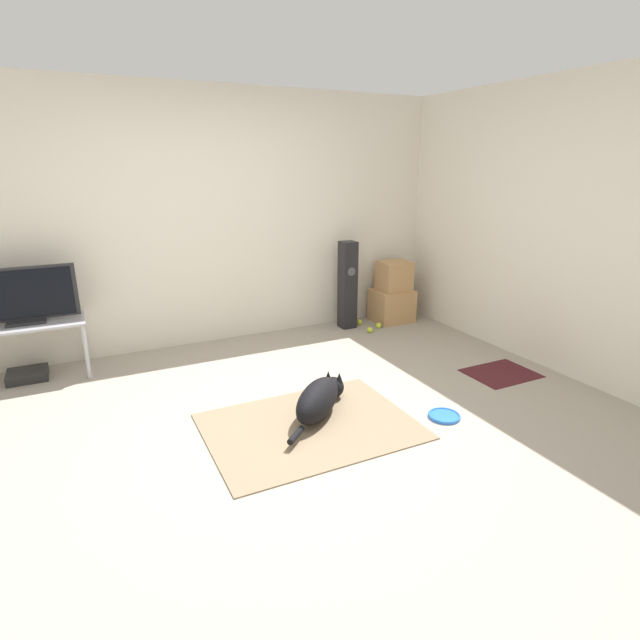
# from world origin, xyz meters

# --- Properties ---
(ground_plane) EXTENTS (12.00, 12.00, 0.00)m
(ground_plane) POSITION_xyz_m (0.00, 0.00, 0.00)
(ground_plane) COLOR #9E9384
(wall_back) EXTENTS (8.00, 0.06, 2.55)m
(wall_back) POSITION_xyz_m (0.00, 2.10, 1.27)
(wall_back) COLOR silver
(wall_back) RESTS_ON ground_plane
(wall_right) EXTENTS (0.06, 8.00, 2.55)m
(wall_right) POSITION_xyz_m (2.60, 0.00, 1.27)
(wall_right) COLOR silver
(wall_right) RESTS_ON ground_plane
(area_rug) EXTENTS (1.47, 1.10, 0.01)m
(area_rug) POSITION_xyz_m (0.12, -0.06, 0.01)
(area_rug) COLOR #847056
(area_rug) RESTS_ON ground_plane
(dog) EXTENTS (0.72, 0.67, 0.28)m
(dog) POSITION_xyz_m (0.26, 0.06, 0.14)
(dog) COLOR black
(dog) RESTS_ON area_rug
(frisbee) EXTENTS (0.24, 0.24, 0.03)m
(frisbee) POSITION_xyz_m (1.09, -0.38, 0.01)
(frisbee) COLOR blue
(frisbee) RESTS_ON ground_plane
(cardboard_box_lower) EXTENTS (0.45, 0.38, 0.38)m
(cardboard_box_lower) POSITION_xyz_m (2.08, 1.80, 0.19)
(cardboard_box_lower) COLOR tan
(cardboard_box_lower) RESTS_ON ground_plane
(cardboard_box_upper) EXTENTS (0.36, 0.30, 0.34)m
(cardboard_box_upper) POSITION_xyz_m (2.10, 1.80, 0.55)
(cardboard_box_upper) COLOR tan
(cardboard_box_upper) RESTS_ON cardboard_box_lower
(floor_speaker) EXTENTS (0.17, 0.17, 0.99)m
(floor_speaker) POSITION_xyz_m (1.49, 1.83, 0.50)
(floor_speaker) COLOR black
(floor_speaker) RESTS_ON ground_plane
(tv_stand) EXTENTS (0.90, 0.48, 0.52)m
(tv_stand) POSITION_xyz_m (-1.69, 1.78, 0.45)
(tv_stand) COLOR #A8A8AD
(tv_stand) RESTS_ON ground_plane
(tv) EXTENTS (0.86, 0.20, 0.48)m
(tv) POSITION_xyz_m (-1.69, 1.78, 0.75)
(tv) COLOR #232326
(tv) RESTS_ON tv_stand
(tennis_ball_by_boxes) EXTENTS (0.07, 0.07, 0.07)m
(tennis_ball_by_boxes) POSITION_xyz_m (1.79, 1.63, 0.03)
(tennis_ball_by_boxes) COLOR #C6E033
(tennis_ball_by_boxes) RESTS_ON ground_plane
(tennis_ball_near_speaker) EXTENTS (0.07, 0.07, 0.07)m
(tennis_ball_near_speaker) POSITION_xyz_m (1.61, 1.53, 0.03)
(tennis_ball_near_speaker) COLOR #C6E033
(tennis_ball_near_speaker) RESTS_ON ground_plane
(tennis_ball_loose_on_carpet) EXTENTS (0.07, 0.07, 0.07)m
(tennis_ball_loose_on_carpet) POSITION_xyz_m (1.65, 1.83, 0.03)
(tennis_ball_loose_on_carpet) COLOR #C6E033
(tennis_ball_loose_on_carpet) RESTS_ON ground_plane
(game_console) EXTENTS (0.32, 0.28, 0.08)m
(game_console) POSITION_xyz_m (-1.76, 1.79, 0.04)
(game_console) COLOR black
(game_console) RESTS_ON ground_plane
(door_mat) EXTENTS (0.61, 0.48, 0.01)m
(door_mat) POSITION_xyz_m (2.08, 0.03, 0.00)
(door_mat) COLOR #47191E
(door_mat) RESTS_ON ground_plane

